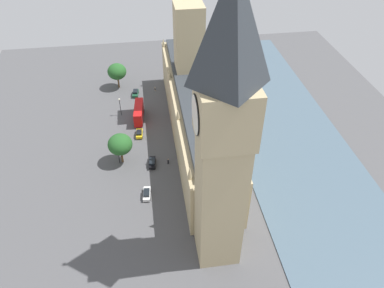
{
  "coord_description": "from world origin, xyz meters",
  "views": [
    {
      "loc": [
        11.42,
        85.03,
        68.36
      ],
      "look_at": [
        1.0,
        13.86,
        8.77
      ],
      "focal_mm": 34.29,
      "sensor_mm": 36.0,
      "label": 1
    }
  ],
  "objects_px": {
    "clock_tower": "(224,139)",
    "pedestrian_trailing": "(168,162)",
    "street_lamp_slot_10": "(120,104)",
    "car_yellow_cab_corner": "(139,133)",
    "car_white_by_river_gate": "(147,194)",
    "plane_tree_midblock": "(117,72)",
    "car_black_kerbside": "(152,162)",
    "pedestrian_leading": "(155,89)",
    "street_lamp_opposite_hall": "(118,151)",
    "parliament_building": "(194,108)",
    "car_dark_green_far_end": "(135,93)",
    "plane_tree_near_tower": "(120,144)",
    "double_decker_bus_under_trees": "(139,112)"
  },
  "relations": [
    {
      "from": "parliament_building",
      "to": "car_black_kerbside",
      "type": "height_order",
      "value": "parliament_building"
    },
    {
      "from": "car_yellow_cab_corner",
      "to": "plane_tree_midblock",
      "type": "xyz_separation_m",
      "value": [
        6.25,
        -29.41,
        5.41
      ]
    },
    {
      "from": "car_black_kerbside",
      "to": "street_lamp_slot_10",
      "type": "bearing_deg",
      "value": 113.22
    },
    {
      "from": "pedestrian_leading",
      "to": "plane_tree_midblock",
      "type": "height_order",
      "value": "plane_tree_midblock"
    },
    {
      "from": "street_lamp_opposite_hall",
      "to": "car_black_kerbside",
      "type": "bearing_deg",
      "value": 167.17
    },
    {
      "from": "pedestrian_leading",
      "to": "street_lamp_opposite_hall",
      "type": "distance_m",
      "value": 38.8
    },
    {
      "from": "car_yellow_cab_corner",
      "to": "plane_tree_near_tower",
      "type": "height_order",
      "value": "plane_tree_near_tower"
    },
    {
      "from": "pedestrian_trailing",
      "to": "plane_tree_near_tower",
      "type": "relative_size",
      "value": 0.18
    },
    {
      "from": "car_yellow_cab_corner",
      "to": "plane_tree_near_tower",
      "type": "bearing_deg",
      "value": -111.09
    },
    {
      "from": "clock_tower",
      "to": "street_lamp_opposite_hall",
      "type": "xyz_separation_m",
      "value": [
        20.83,
        -30.95,
        -26.18
      ]
    },
    {
      "from": "double_decker_bus_under_trees",
      "to": "street_lamp_opposite_hall",
      "type": "relative_size",
      "value": 1.66
    },
    {
      "from": "car_black_kerbside",
      "to": "plane_tree_midblock",
      "type": "distance_m",
      "value": 44.12
    },
    {
      "from": "parliament_building",
      "to": "street_lamp_slot_10",
      "type": "distance_m",
      "value": 25.83
    },
    {
      "from": "car_black_kerbside",
      "to": "parliament_building",
      "type": "bearing_deg",
      "value": 47.16
    },
    {
      "from": "parliament_building",
      "to": "car_dark_green_far_end",
      "type": "xyz_separation_m",
      "value": [
        17.04,
        -24.23,
        -8.33
      ]
    },
    {
      "from": "car_yellow_cab_corner",
      "to": "car_white_by_river_gate",
      "type": "relative_size",
      "value": 0.92
    },
    {
      "from": "clock_tower",
      "to": "car_dark_green_far_end",
      "type": "xyz_separation_m",
      "value": [
        15.52,
        -65.53,
        -29.78
      ]
    },
    {
      "from": "car_dark_green_far_end",
      "to": "car_yellow_cab_corner",
      "type": "height_order",
      "value": "same"
    },
    {
      "from": "car_black_kerbside",
      "to": "street_lamp_opposite_hall",
      "type": "relative_size",
      "value": 0.74
    },
    {
      "from": "pedestrian_trailing",
      "to": "street_lamp_opposite_hall",
      "type": "relative_size",
      "value": 0.25
    },
    {
      "from": "car_yellow_cab_corner",
      "to": "car_white_by_river_gate",
      "type": "distance_m",
      "value": 24.72
    },
    {
      "from": "car_white_by_river_gate",
      "to": "street_lamp_slot_10",
      "type": "relative_size",
      "value": 0.74
    },
    {
      "from": "clock_tower",
      "to": "street_lamp_slot_10",
      "type": "xyz_separation_m",
      "value": [
        20.42,
        -54.06,
        -26.29
      ]
    },
    {
      "from": "pedestrian_leading",
      "to": "plane_tree_near_tower",
      "type": "xyz_separation_m",
      "value": [
        11.38,
        36.12,
        5.45
      ]
    },
    {
      "from": "car_yellow_cab_corner",
      "to": "pedestrian_trailing",
      "type": "xyz_separation_m",
      "value": [
        -7.37,
        13.49,
        -0.15
      ]
    },
    {
      "from": "plane_tree_midblock",
      "to": "street_lamp_slot_10",
      "type": "bearing_deg",
      "value": 92.72
    },
    {
      "from": "parliament_building",
      "to": "clock_tower",
      "type": "height_order",
      "value": "clock_tower"
    },
    {
      "from": "car_black_kerbside",
      "to": "street_lamp_opposite_hall",
      "type": "distance_m",
      "value": 9.76
    },
    {
      "from": "parliament_building",
      "to": "double_decker_bus_under_trees",
      "type": "xyz_separation_m",
      "value": [
        16.21,
        -9.66,
        -6.59
      ]
    },
    {
      "from": "street_lamp_opposite_hall",
      "to": "parliament_building",
      "type": "bearing_deg",
      "value": -155.14
    },
    {
      "from": "car_white_by_river_gate",
      "to": "street_lamp_opposite_hall",
      "type": "relative_size",
      "value": 0.72
    },
    {
      "from": "pedestrian_trailing",
      "to": "plane_tree_near_tower",
      "type": "distance_m",
      "value": 13.75
    },
    {
      "from": "car_yellow_cab_corner",
      "to": "plane_tree_midblock",
      "type": "relative_size",
      "value": 0.47
    },
    {
      "from": "clock_tower",
      "to": "pedestrian_trailing",
      "type": "xyz_separation_m",
      "value": [
        7.64,
        -28.82,
        -29.94
      ]
    },
    {
      "from": "car_black_kerbside",
      "to": "car_white_by_river_gate",
      "type": "bearing_deg",
      "value": -95.58
    },
    {
      "from": "clock_tower",
      "to": "plane_tree_midblock",
      "type": "xyz_separation_m",
      "value": [
        21.26,
        -71.73,
        -24.37
      ]
    },
    {
      "from": "plane_tree_near_tower",
      "to": "car_white_by_river_gate",
      "type": "bearing_deg",
      "value": 113.32
    },
    {
      "from": "clock_tower",
      "to": "double_decker_bus_under_trees",
      "type": "relative_size",
      "value": 5.55
    },
    {
      "from": "pedestrian_trailing",
      "to": "pedestrian_leading",
      "type": "height_order",
      "value": "pedestrian_trailing"
    },
    {
      "from": "clock_tower",
      "to": "pedestrian_trailing",
      "type": "height_order",
      "value": "clock_tower"
    },
    {
      "from": "plane_tree_midblock",
      "to": "street_lamp_opposite_hall",
      "type": "xyz_separation_m",
      "value": [
        -0.43,
        40.78,
        -1.81
      ]
    },
    {
      "from": "parliament_building",
      "to": "plane_tree_midblock",
      "type": "height_order",
      "value": "parliament_building"
    },
    {
      "from": "parliament_building",
      "to": "car_yellow_cab_corner",
      "type": "relative_size",
      "value": 16.49
    },
    {
      "from": "clock_tower",
      "to": "pedestrian_leading",
      "type": "xyz_separation_m",
      "value": [
        8.62,
        -67.58,
        -29.99
      ]
    },
    {
      "from": "street_lamp_slot_10",
      "to": "pedestrian_leading",
      "type": "bearing_deg",
      "value": -131.14
    },
    {
      "from": "street_lamp_opposite_hall",
      "to": "plane_tree_near_tower",
      "type": "bearing_deg",
      "value": -148.26
    },
    {
      "from": "car_yellow_cab_corner",
      "to": "street_lamp_opposite_hall",
      "type": "bearing_deg",
      "value": -113.52
    },
    {
      "from": "car_white_by_river_gate",
      "to": "street_lamp_slot_10",
      "type": "bearing_deg",
      "value": 105.25
    },
    {
      "from": "clock_tower",
      "to": "pedestrian_trailing",
      "type": "relative_size",
      "value": 36.37
    },
    {
      "from": "car_white_by_river_gate",
      "to": "pedestrian_trailing",
      "type": "bearing_deg",
      "value": 65.6
    }
  ]
}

